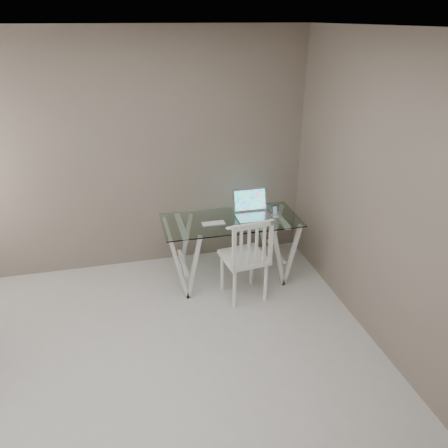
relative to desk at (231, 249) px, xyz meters
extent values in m
plane|color=#B6B3AE|center=(-0.96, -1.61, -0.38)|extent=(4.50, 4.50, 0.00)
cube|color=white|center=(-0.96, -1.61, 2.32)|extent=(4.00, 4.50, 0.02)
cube|color=#73665A|center=(-0.96, 0.64, 0.97)|extent=(4.00, 0.02, 2.70)
cube|color=#73665A|center=(1.04, -1.61, 0.97)|extent=(0.02, 4.50, 2.70)
cube|color=silver|center=(0.00, 0.00, 0.36)|extent=(1.50, 0.70, 0.01)
cube|color=silver|center=(-0.55, 0.00, -0.02)|extent=(0.24, 0.62, 0.72)
cube|color=silver|center=(0.55, 0.00, -0.02)|extent=(0.24, 0.62, 0.72)
cube|color=white|center=(0.05, -0.37, 0.09)|extent=(0.49, 0.49, 0.04)
cylinder|color=white|center=(-0.10, -0.57, -0.16)|extent=(0.04, 0.04, 0.45)
cylinder|color=white|center=(0.25, -0.52, -0.16)|extent=(0.04, 0.04, 0.45)
cylinder|color=white|center=(-0.15, -0.21, -0.16)|extent=(0.04, 0.04, 0.45)
cylinder|color=white|center=(0.20, -0.17, -0.16)|extent=(0.04, 0.04, 0.45)
cube|color=white|center=(0.08, -0.57, 0.33)|extent=(0.44, 0.09, 0.49)
cube|color=silver|center=(0.27, -0.01, 0.37)|extent=(0.39, 0.27, 0.02)
cube|color=#19D899|center=(0.27, 0.16, 0.51)|extent=(0.39, 0.09, 0.26)
cube|color=silver|center=(-0.21, -0.05, 0.37)|extent=(0.26, 0.11, 0.01)
ellipsoid|color=white|center=(-0.07, -0.23, 0.38)|extent=(0.10, 0.06, 0.03)
cube|color=white|center=(0.50, -0.04, 0.37)|extent=(0.07, 0.07, 0.02)
cube|color=black|center=(0.50, -0.03, 0.43)|extent=(0.06, 0.03, 0.11)
camera|label=1|loc=(-1.10, -4.19, 2.38)|focal=35.00mm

